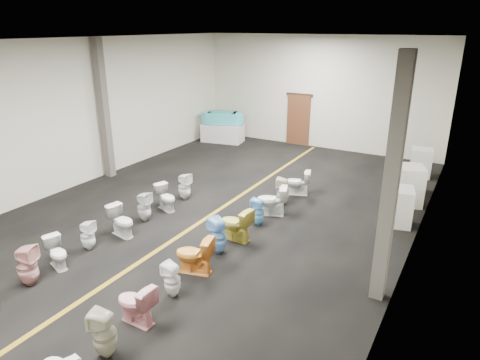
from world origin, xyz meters
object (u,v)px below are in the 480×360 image
at_px(toilet_left_6, 122,221).
at_px(toilet_right_4, 172,280).
at_px(display_table, 223,133).
at_px(toilet_left_9, 184,186).
at_px(appliance_crate_a, 396,206).
at_px(toilet_right_7, 236,224).
at_px(toilet_left_8, 166,198).
at_px(appliance_crate_d, 421,163).
at_px(toilet_right_5, 194,255).
at_px(appliance_crate_b, 407,185).
at_px(toilet_left_4, 57,253).
at_px(toilet_left_3, 27,265).
at_px(appliance_crate_c, 413,180).
at_px(bathtub, 223,117).
at_px(toilet_right_6, 218,236).
at_px(toilet_right_3, 136,304).
at_px(toilet_right_10, 283,191).
at_px(toilet_left_5, 88,235).
at_px(toilet_left_7, 144,207).
at_px(toilet_right_8, 258,212).
at_px(toilet_right_2, 105,334).
at_px(toilet_right_11, 298,183).
at_px(toilet_right_9, 272,201).

relative_size(toilet_left_6, toilet_right_4, 1.09).
relative_size(display_table, toilet_left_9, 2.21).
relative_size(appliance_crate_a, toilet_right_7, 1.19).
xyz_separation_m(toilet_left_6, toilet_left_8, (-0.05, 1.75, -0.02)).
bearing_deg(appliance_crate_a, appliance_crate_d, 90.00).
bearing_deg(toilet_right_5, appliance_crate_d, 146.26).
height_order(appliance_crate_b, toilet_left_4, appliance_crate_b).
bearing_deg(toilet_right_7, toilet_left_3, -30.93).
distance_m(appliance_crate_c, toilet_right_4, 8.50).
relative_size(toilet_left_6, toilet_left_9, 0.95).
distance_m(bathtub, toilet_right_4, 11.43).
distance_m(appliance_crate_b, toilet_left_3, 9.79).
bearing_deg(appliance_crate_c, toilet_left_9, -145.11).
bearing_deg(toilet_left_4, toilet_right_6, -31.32).
bearing_deg(appliance_crate_b, toilet_right_3, -111.54).
height_order(appliance_crate_b, toilet_left_8, appliance_crate_b).
xyz_separation_m(appliance_crate_b, toilet_left_6, (-5.63, -5.49, -0.19)).
height_order(appliance_crate_a, toilet_right_7, appliance_crate_a).
relative_size(display_table, appliance_crate_b, 1.56).
xyz_separation_m(appliance_crate_a, toilet_left_8, (-5.68, -2.23, -0.13)).
height_order(appliance_crate_b, toilet_right_4, appliance_crate_b).
distance_m(appliance_crate_a, toilet_right_10, 3.06).
distance_m(appliance_crate_b, toilet_left_9, 6.39).
xyz_separation_m(toilet_left_5, toilet_right_6, (2.65, 1.33, 0.07)).
bearing_deg(toilet_left_3, toilet_right_6, -61.71).
xyz_separation_m(display_table, toilet_left_7, (2.50, -7.88, 0.00)).
relative_size(appliance_crate_d, toilet_right_3, 1.26).
bearing_deg(appliance_crate_a, appliance_crate_c, 90.00).
xyz_separation_m(toilet_right_6, toilet_right_8, (0.12, 1.71, -0.06)).
height_order(display_table, appliance_crate_a, appliance_crate_a).
xyz_separation_m(toilet_right_7, toilet_right_8, (0.09, 0.97, -0.05)).
bearing_deg(toilet_right_7, toilet_left_8, -98.28).
bearing_deg(toilet_right_5, toilet_left_4, -78.54).
xyz_separation_m(appliance_crate_c, toilet_right_7, (-3.11, -5.41, 0.03)).
relative_size(display_table, toilet_left_5, 2.49).
distance_m(toilet_right_2, toilet_right_11, 7.72).
distance_m(appliance_crate_c, toilet_left_3, 10.70).
bearing_deg(appliance_crate_c, bathtub, 165.02).
bearing_deg(appliance_crate_a, toilet_right_7, -137.99).
bearing_deg(toilet_left_7, bathtub, 16.40).
bearing_deg(toilet_right_9, appliance_crate_a, 90.42).
xyz_separation_m(toilet_right_9, toilet_right_11, (0.03, 1.72, -0.03)).
height_order(appliance_crate_a, toilet_left_5, appliance_crate_a).
relative_size(toilet_left_3, toilet_right_6, 1.02).
distance_m(toilet_left_4, toilet_left_8, 3.50).
relative_size(display_table, toilet_right_4, 2.53).
bearing_deg(toilet_right_10, toilet_left_6, -48.90).
distance_m(toilet_left_4, toilet_right_4, 2.77).
relative_size(appliance_crate_b, toilet_left_9, 1.42).
bearing_deg(toilet_right_4, appliance_crate_d, 167.45).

